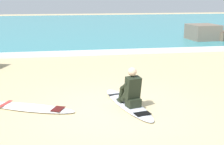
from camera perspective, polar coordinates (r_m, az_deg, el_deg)
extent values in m
plane|color=#CCB584|center=(7.39, 0.62, -7.09)|extent=(80.00, 80.00, 0.00)
cube|color=teal|center=(28.07, -7.27, 8.57)|extent=(80.00, 28.00, 0.10)
cube|color=white|center=(14.51, -4.69, 3.62)|extent=(80.00, 0.90, 0.11)
ellipsoid|color=silver|center=(7.78, 2.88, -5.75)|extent=(1.03, 2.60, 0.07)
cube|color=black|center=(8.38, 0.86, -3.98)|extent=(0.49, 0.20, 0.01)
cube|color=black|center=(7.08, 5.63, -7.51)|extent=(0.41, 0.31, 0.01)
cube|color=black|center=(7.45, 3.93, -5.51)|extent=(0.38, 0.34, 0.20)
cylinder|color=black|center=(7.51, 2.59, -4.12)|extent=(0.25, 0.43, 0.43)
cylinder|color=black|center=(7.68, 1.77, -3.92)|extent=(0.19, 0.28, 0.42)
cube|color=black|center=(7.80, 1.49, -5.14)|extent=(0.16, 0.24, 0.05)
cylinder|color=black|center=(7.60, 3.92, -3.91)|extent=(0.25, 0.43, 0.43)
cylinder|color=black|center=(7.79, 3.28, -3.69)|extent=(0.19, 0.28, 0.42)
cube|color=black|center=(7.91, 3.05, -4.89)|extent=(0.16, 0.24, 0.05)
cube|color=black|center=(7.37, 3.82, -2.85)|extent=(0.41, 0.37, 0.57)
sphere|color=beige|center=(7.30, 3.76, 0.14)|extent=(0.21, 0.21, 0.21)
cylinder|color=black|center=(7.43, 2.32, -2.50)|extent=(0.19, 0.41, 0.31)
cylinder|color=black|center=(7.56, 4.20, -2.24)|extent=(0.19, 0.41, 0.31)
ellipsoid|color=white|center=(7.78, -14.93, -6.21)|extent=(2.34, 1.46, 0.07)
cube|color=red|center=(8.10, -18.98, -5.40)|extent=(0.29, 0.48, 0.01)
cube|color=#4A1311|center=(7.43, -9.91, -6.59)|extent=(0.37, 0.43, 0.01)
cube|color=brown|center=(19.73, 19.22, 6.34)|extent=(1.88, 1.80, 0.58)
cube|color=#756656|center=(19.54, 16.76, 6.97)|extent=(1.71, 1.15, 0.93)
cube|color=#756656|center=(19.31, 16.35, 7.01)|extent=(1.68, 1.82, 0.99)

